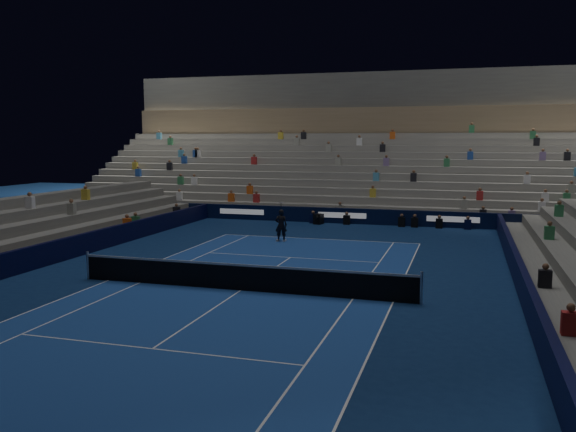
# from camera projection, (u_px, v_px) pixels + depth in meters

# --- Properties ---
(ground) EXTENTS (90.00, 90.00, 0.00)m
(ground) POSITION_uv_depth(u_px,v_px,m) (241.00, 291.00, 21.70)
(ground) COLOR #0C224D
(ground) RESTS_ON ground
(court_surface) EXTENTS (10.97, 23.77, 0.01)m
(court_surface) POSITION_uv_depth(u_px,v_px,m) (241.00, 290.00, 21.70)
(court_surface) COLOR navy
(court_surface) RESTS_ON ground
(sponsor_barrier_far) EXTENTS (44.00, 0.25, 1.00)m
(sponsor_barrier_far) POSITION_uv_depth(u_px,v_px,m) (342.00, 216.00, 39.23)
(sponsor_barrier_far) COLOR black
(sponsor_barrier_far) RESTS_ON ground
(sponsor_barrier_east) EXTENTS (0.25, 37.00, 1.00)m
(sponsor_barrier_east) POSITION_uv_depth(u_px,v_px,m) (528.00, 297.00, 18.89)
(sponsor_barrier_east) COLOR black
(sponsor_barrier_east) RESTS_ON ground
(sponsor_barrier_west) EXTENTS (0.25, 37.00, 1.00)m
(sponsor_barrier_west) POSITION_uv_depth(u_px,v_px,m) (18.00, 262.00, 24.38)
(sponsor_barrier_west) COLOR black
(sponsor_barrier_west) RESTS_ON ground
(grandstand_main) EXTENTS (44.00, 15.20, 11.20)m
(grandstand_main) POSITION_uv_depth(u_px,v_px,m) (366.00, 166.00, 47.80)
(grandstand_main) COLOR slate
(grandstand_main) RESTS_ON ground
(tennis_net) EXTENTS (12.90, 0.10, 1.10)m
(tennis_net) POSITION_uv_depth(u_px,v_px,m) (241.00, 277.00, 21.64)
(tennis_net) COLOR #B2B2B7
(tennis_net) RESTS_ON ground
(tennis_player) EXTENTS (0.71, 0.53, 1.74)m
(tennis_player) POSITION_uv_depth(u_px,v_px,m) (281.00, 225.00, 32.15)
(tennis_player) COLOR black
(tennis_player) RESTS_ON ground
(broadcast_camera) EXTENTS (0.62, 1.02, 0.66)m
(broadcast_camera) POSITION_uv_depth(u_px,v_px,m) (318.00, 219.00, 38.87)
(broadcast_camera) COLOR black
(broadcast_camera) RESTS_ON ground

